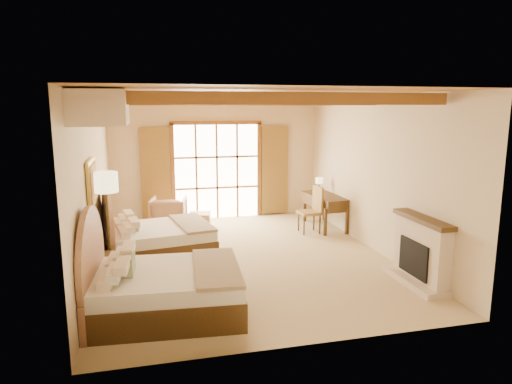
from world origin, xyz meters
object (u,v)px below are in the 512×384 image
object	(u,v)px
bed_near	(155,286)
bed_far	(151,237)
nightstand	(113,271)
desk	(325,210)
armchair	(169,213)

from	to	relation	value
bed_near	bed_far	bearing A→B (deg)	94.49
nightstand	desk	xyz separation A→B (m)	(4.87, 2.81, 0.14)
bed_near	armchair	size ratio (longest dim) A/B	2.63
bed_near	bed_far	distance (m)	2.66
bed_far	nightstand	distance (m)	1.63
bed_far	nightstand	bearing A→B (deg)	-122.73
bed_far	armchair	world-z (taller)	bed_far
bed_near	bed_far	xyz separation A→B (m)	(-0.01, 2.66, -0.02)
nightstand	desk	size ratio (longest dim) A/B	0.37
nightstand	desk	bearing A→B (deg)	13.02
bed_far	nightstand	size ratio (longest dim) A/B	3.86
bed_near	nightstand	world-z (taller)	bed_near
bed_near	desk	distance (m)	5.79
bed_near	nightstand	bearing A→B (deg)	123.44
bed_near	armchair	distance (m)	4.80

